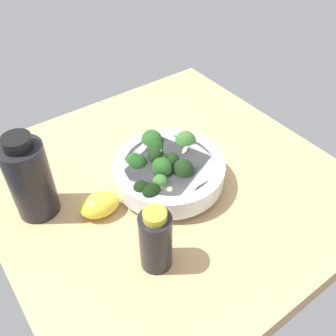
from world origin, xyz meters
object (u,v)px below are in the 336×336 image
Objects in this scene: bowl_of_broccoli at (167,169)px; bottle_short at (156,240)px; lemon_wedge at (99,204)px; bottle_tall at (30,179)px.

bottle_short is (-13.43, 11.76, 2.09)cm from bowl_of_broccoli.
lemon_wedge is 0.59× the size of bottle_short.
bottle_tall reaches higher than lemon_wedge.
bottle_tall is at bearing 49.26° from lemon_wedge.
lemon_wedge is (0.81, 14.06, -1.42)cm from bowl_of_broccoli.
bottle_short is at bearing -153.54° from bottle_tall.
bowl_of_broccoli is 14.15cm from lemon_wedge.
bottle_short is at bearing -170.83° from lemon_wedge.
bottle_tall is (7.22, 8.38, 5.49)cm from lemon_wedge.
lemon_wedge is 0.43× the size of bottle_tall.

